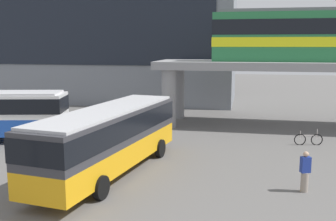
% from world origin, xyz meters
% --- Properties ---
extents(ground_plane, '(120.00, 120.00, 0.00)m').
position_xyz_m(ground_plane, '(0.00, 10.00, 0.00)').
color(ground_plane, '#605E5B').
extents(station_building, '(31.53, 10.46, 15.60)m').
position_xyz_m(station_building, '(-10.14, 26.06, 7.80)').
color(station_building, slate).
rests_on(station_building, ground_plane).
extents(bus_main, '(4.21, 11.30, 3.22)m').
position_xyz_m(bus_main, '(0.64, 0.60, 1.99)').
color(bus_main, orange).
rests_on(bus_main, ground_plane).
extents(bicycle_silver, '(1.77, 0.37, 1.04)m').
position_xyz_m(bicycle_silver, '(10.95, 8.35, 0.36)').
color(bicycle_silver, black).
rests_on(bicycle_silver, ground_plane).
extents(pedestrian_walking_across, '(0.46, 0.38, 1.77)m').
position_xyz_m(pedestrian_walking_across, '(9.61, -0.13, 0.84)').
color(pedestrian_walking_across, gray).
rests_on(pedestrian_walking_across, ground_plane).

